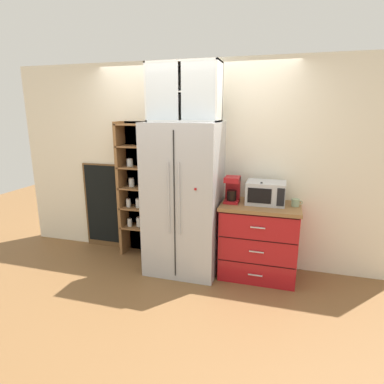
{
  "coord_description": "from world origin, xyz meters",
  "views": [
    {
      "loc": [
        1.13,
        -3.54,
        1.94
      ],
      "look_at": [
        0.1,
        -0.0,
        1.0
      ],
      "focal_mm": 29.77,
      "sensor_mm": 36.0,
      "label": 1
    }
  ],
  "objects_px": {
    "refrigerator": "(184,199)",
    "mug_navy": "(261,201)",
    "chalkboard_menu": "(104,206)",
    "mug_sage": "(296,203)",
    "coffee_maker": "(232,189)",
    "bottle_clear": "(261,195)",
    "microwave": "(266,193)"
  },
  "relations": [
    {
      "from": "mug_navy",
      "to": "chalkboard_menu",
      "type": "bearing_deg",
      "value": 172.66
    },
    {
      "from": "microwave",
      "to": "chalkboard_menu",
      "type": "height_order",
      "value": "chalkboard_menu"
    },
    {
      "from": "microwave",
      "to": "chalkboard_menu",
      "type": "distance_m",
      "value": 2.32
    },
    {
      "from": "refrigerator",
      "to": "mug_navy",
      "type": "xyz_separation_m",
      "value": [
        0.91,
        0.04,
        0.03
      ]
    },
    {
      "from": "refrigerator",
      "to": "mug_navy",
      "type": "bearing_deg",
      "value": 2.61
    },
    {
      "from": "chalkboard_menu",
      "to": "mug_sage",
      "type": "bearing_deg",
      "value": -4.92
    },
    {
      "from": "coffee_maker",
      "to": "microwave",
      "type": "bearing_deg",
      "value": 6.27
    },
    {
      "from": "microwave",
      "to": "mug_navy",
      "type": "xyz_separation_m",
      "value": [
        -0.04,
        -0.08,
        -0.08
      ]
    },
    {
      "from": "microwave",
      "to": "coffee_maker",
      "type": "relative_size",
      "value": 1.42
    },
    {
      "from": "chalkboard_menu",
      "to": "microwave",
      "type": "bearing_deg",
      "value": -5.24
    },
    {
      "from": "microwave",
      "to": "bottle_clear",
      "type": "height_order",
      "value": "bottle_clear"
    },
    {
      "from": "refrigerator",
      "to": "microwave",
      "type": "relative_size",
      "value": 4.14
    },
    {
      "from": "mug_navy",
      "to": "bottle_clear",
      "type": "distance_m",
      "value": 0.07
    },
    {
      "from": "mug_navy",
      "to": "chalkboard_menu",
      "type": "distance_m",
      "value": 2.27
    },
    {
      "from": "refrigerator",
      "to": "coffee_maker",
      "type": "relative_size",
      "value": 5.88
    },
    {
      "from": "refrigerator",
      "to": "bottle_clear",
      "type": "xyz_separation_m",
      "value": [
        0.91,
        0.02,
        0.1
      ]
    },
    {
      "from": "refrigerator",
      "to": "chalkboard_menu",
      "type": "relative_size",
      "value": 1.49
    },
    {
      "from": "refrigerator",
      "to": "microwave",
      "type": "xyz_separation_m",
      "value": [
        0.95,
        0.12,
        0.11
      ]
    },
    {
      "from": "mug_sage",
      "to": "microwave",
      "type": "bearing_deg",
      "value": 177.3
    },
    {
      "from": "refrigerator",
      "to": "mug_navy",
      "type": "distance_m",
      "value": 0.91
    },
    {
      "from": "coffee_maker",
      "to": "mug_navy",
      "type": "bearing_deg",
      "value": -6.15
    },
    {
      "from": "microwave",
      "to": "refrigerator",
      "type": "bearing_deg",
      "value": -172.84
    },
    {
      "from": "chalkboard_menu",
      "to": "mug_navy",
      "type": "bearing_deg",
      "value": -7.34
    },
    {
      "from": "mug_sage",
      "to": "chalkboard_menu",
      "type": "relative_size",
      "value": 0.1
    },
    {
      "from": "refrigerator",
      "to": "bottle_clear",
      "type": "bearing_deg",
      "value": 1.14
    },
    {
      "from": "refrigerator",
      "to": "chalkboard_menu",
      "type": "bearing_deg",
      "value": 166.0
    },
    {
      "from": "microwave",
      "to": "bottle_clear",
      "type": "bearing_deg",
      "value": -114.63
    },
    {
      "from": "microwave",
      "to": "bottle_clear",
      "type": "xyz_separation_m",
      "value": [
        -0.05,
        -0.1,
        -0.01
      ]
    },
    {
      "from": "bottle_clear",
      "to": "coffee_maker",
      "type": "bearing_deg",
      "value": 169.91
    },
    {
      "from": "coffee_maker",
      "to": "mug_sage",
      "type": "height_order",
      "value": "coffee_maker"
    },
    {
      "from": "mug_navy",
      "to": "coffee_maker",
      "type": "bearing_deg",
      "value": 173.85
    },
    {
      "from": "coffee_maker",
      "to": "mug_sage",
      "type": "bearing_deg",
      "value": 2.09
    }
  ]
}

